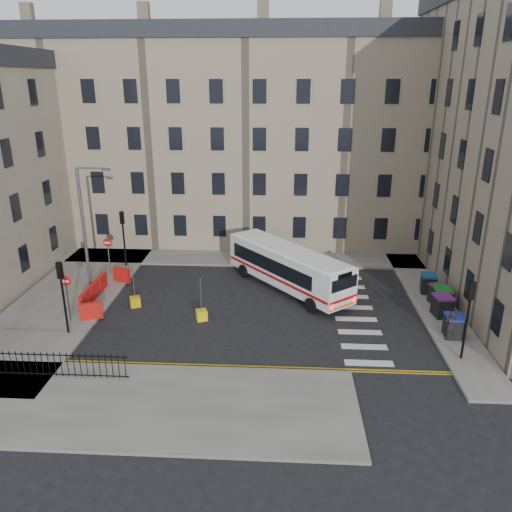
# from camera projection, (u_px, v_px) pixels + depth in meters

# --- Properties ---
(ground) EXTENTS (120.00, 120.00, 0.00)m
(ground) POSITION_uv_depth(u_px,v_px,m) (288.00, 309.00, 30.46)
(ground) COLOR black
(ground) RESTS_ON ground
(pavement_north) EXTENTS (36.00, 3.20, 0.15)m
(pavement_north) POSITION_uv_depth(u_px,v_px,m) (210.00, 258.00, 38.85)
(pavement_north) COLOR slate
(pavement_north) RESTS_ON ground
(pavement_east) EXTENTS (2.40, 26.00, 0.15)m
(pavement_east) POSITION_uv_depth(u_px,v_px,m) (420.00, 285.00, 33.72)
(pavement_east) COLOR slate
(pavement_east) RESTS_ON ground
(pavement_west) EXTENTS (6.00, 22.00, 0.15)m
(pavement_west) POSITION_uv_depth(u_px,v_px,m) (70.00, 295.00, 32.12)
(pavement_west) COLOR slate
(pavement_west) RESTS_ON ground
(pavement_sw) EXTENTS (20.00, 6.00, 0.15)m
(pavement_sw) POSITION_uv_depth(u_px,v_px,m) (125.00, 404.00, 21.40)
(pavement_sw) COLOR slate
(pavement_sw) RESTS_ON ground
(terrace_north) EXTENTS (38.30, 10.80, 17.20)m
(terrace_north) POSITION_uv_depth(u_px,v_px,m) (207.00, 136.00, 42.53)
(terrace_north) COLOR gray
(terrace_north) RESTS_ON ground
(traffic_light_east) EXTENTS (0.28, 0.22, 4.10)m
(traffic_light_east) POSITION_uv_depth(u_px,v_px,m) (469.00, 308.00, 23.87)
(traffic_light_east) COLOR black
(traffic_light_east) RESTS_ON pavement_east
(traffic_light_nw) EXTENTS (0.28, 0.22, 4.10)m
(traffic_light_nw) POSITION_uv_depth(u_px,v_px,m) (123.00, 230.00, 36.26)
(traffic_light_nw) COLOR black
(traffic_light_nw) RESTS_ON pavement_west
(traffic_light_sw) EXTENTS (0.28, 0.22, 4.10)m
(traffic_light_sw) POSITION_uv_depth(u_px,v_px,m) (62.00, 287.00, 26.38)
(traffic_light_sw) COLOR black
(traffic_light_sw) RESTS_ON pavement_west
(streetlamp) EXTENTS (0.50, 0.22, 8.14)m
(streetlamp) POSITION_uv_depth(u_px,v_px,m) (84.00, 228.00, 31.58)
(streetlamp) COLOR #595B5E
(streetlamp) RESTS_ON pavement_west
(no_entry_north) EXTENTS (0.60, 0.08, 3.00)m
(no_entry_north) POSITION_uv_depth(u_px,v_px,m) (108.00, 249.00, 34.67)
(no_entry_north) COLOR #595B5E
(no_entry_north) RESTS_ON pavement_west
(no_entry_south) EXTENTS (0.60, 0.08, 3.00)m
(no_entry_south) POSITION_uv_depth(u_px,v_px,m) (66.00, 289.00, 28.08)
(no_entry_south) COLOR #595B5E
(no_entry_south) RESTS_ON pavement_west
(roadworks_barriers) EXTENTS (1.66, 6.26, 1.00)m
(roadworks_barriers) POSITION_uv_depth(u_px,v_px,m) (99.00, 291.00, 31.35)
(roadworks_barriers) COLOR red
(roadworks_barriers) RESTS_ON pavement_west
(iron_railings) EXTENTS (7.80, 0.04, 1.20)m
(iron_railings) POSITION_uv_depth(u_px,v_px,m) (46.00, 365.00, 23.10)
(iron_railings) COLOR black
(iron_railings) RESTS_ON pavement_sw
(bus) EXTENTS (8.27, 9.33, 2.78)m
(bus) POSITION_uv_depth(u_px,v_px,m) (288.00, 266.00, 32.84)
(bus) COLOR white
(bus) RESTS_ON ground
(wheelie_bin_a) EXTENTS (0.97, 1.11, 1.22)m
(wheelie_bin_a) POSITION_uv_depth(u_px,v_px,m) (454.00, 326.00, 26.69)
(wheelie_bin_a) COLOR black
(wheelie_bin_a) RESTS_ON pavement_east
(wheelie_bin_b) EXTENTS (1.15, 1.28, 1.25)m
(wheelie_bin_b) POSITION_uv_depth(u_px,v_px,m) (442.00, 306.00, 29.04)
(wheelie_bin_b) COLOR black
(wheelie_bin_b) RESTS_ON pavement_east
(wheelie_bin_c) EXTENTS (1.05, 1.19, 1.24)m
(wheelie_bin_c) POSITION_uv_depth(u_px,v_px,m) (442.00, 298.00, 30.02)
(wheelie_bin_c) COLOR black
(wheelie_bin_c) RESTS_ON pavement_east
(wheelie_bin_d) EXTENTS (1.25, 1.34, 1.19)m
(wheelie_bin_d) POSITION_uv_depth(u_px,v_px,m) (439.00, 294.00, 30.64)
(wheelie_bin_d) COLOR black
(wheelie_bin_d) RESTS_ON pavement_east
(wheelie_bin_e) EXTENTS (1.13, 1.25, 1.23)m
(wheelie_bin_e) POSITION_uv_depth(u_px,v_px,m) (429.00, 283.00, 32.24)
(wheelie_bin_e) COLOR black
(wheelie_bin_e) RESTS_ON pavement_east
(pedestrian) EXTENTS (0.64, 0.45, 1.67)m
(pedestrian) POSITION_uv_depth(u_px,v_px,m) (450.00, 326.00, 26.23)
(pedestrian) COLOR black
(pedestrian) RESTS_ON pavement_east
(bollard_yellow) EXTENTS (0.79, 0.79, 0.60)m
(bollard_yellow) POSITION_uv_depth(u_px,v_px,m) (135.00, 302.00, 30.69)
(bollard_yellow) COLOR gold
(bollard_yellow) RESTS_ON ground
(bollard_chevron) EXTENTS (0.78, 0.78, 0.60)m
(bollard_chevron) POSITION_uv_depth(u_px,v_px,m) (202.00, 315.00, 28.95)
(bollard_chevron) COLOR yellow
(bollard_chevron) RESTS_ON ground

